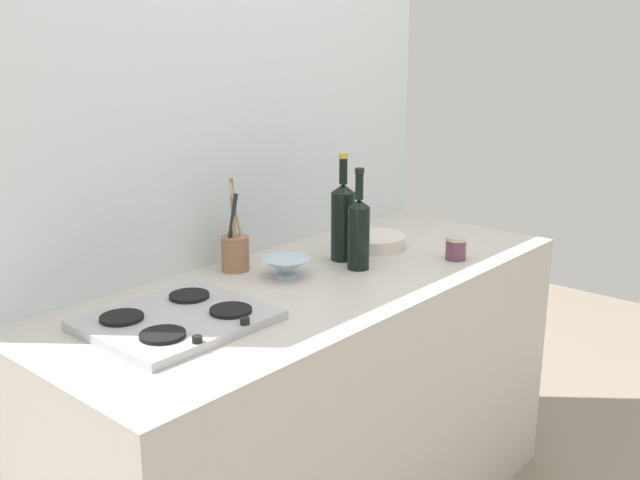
% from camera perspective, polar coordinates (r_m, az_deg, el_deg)
% --- Properties ---
extents(counter_block, '(1.80, 0.70, 0.90)m').
position_cam_1_polar(counter_block, '(2.35, 0.00, -13.55)').
color(counter_block, beige).
rests_on(counter_block, ground).
extents(backsplash_panel, '(1.90, 0.06, 2.25)m').
position_cam_1_polar(backsplash_panel, '(2.37, -6.96, 4.05)').
color(backsplash_panel, silver).
rests_on(backsplash_panel, ground).
extents(stovetop_hob, '(0.43, 0.37, 0.04)m').
position_cam_1_polar(stovetop_hob, '(1.84, -11.40, -6.29)').
color(stovetop_hob, '#B2B2B7').
rests_on(stovetop_hob, counter_block).
extents(plate_stack, '(0.23, 0.23, 0.04)m').
position_cam_1_polar(plate_stack, '(2.50, 4.27, -0.09)').
color(plate_stack, silver).
rests_on(plate_stack, counter_block).
extents(wine_bottle_leftmost, '(0.07, 0.07, 0.32)m').
position_cam_1_polar(wine_bottle_leftmost, '(2.23, 3.13, 0.68)').
color(wine_bottle_leftmost, black).
rests_on(wine_bottle_leftmost, counter_block).
extents(wine_bottle_mid_left, '(0.08, 0.08, 0.35)m').
position_cam_1_polar(wine_bottle_mid_left, '(2.32, 1.85, 1.63)').
color(wine_bottle_mid_left, black).
rests_on(wine_bottle_mid_left, counter_block).
extents(mixing_bowl, '(0.15, 0.15, 0.06)m').
position_cam_1_polar(mixing_bowl, '(2.16, -2.76, -2.14)').
color(mixing_bowl, silver).
rests_on(mixing_bowl, counter_block).
extents(utensil_crock, '(0.09, 0.09, 0.29)m').
position_cam_1_polar(utensil_crock, '(2.24, -6.85, -0.79)').
color(utensil_crock, '#996B4C').
rests_on(utensil_crock, counter_block).
extents(condiment_jar_front, '(0.07, 0.07, 0.08)m').
position_cam_1_polar(condiment_jar_front, '(2.38, 10.88, -0.63)').
color(condiment_jar_front, '#66384C').
rests_on(condiment_jar_front, counter_block).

